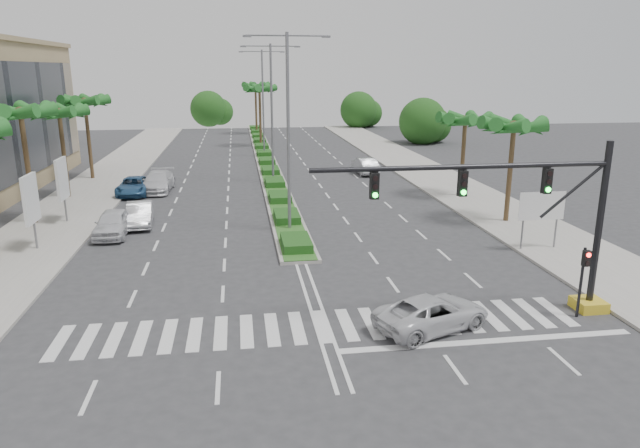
# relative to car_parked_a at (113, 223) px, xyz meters

# --- Properties ---
(ground) EXTENTS (160.00, 160.00, 0.00)m
(ground) POSITION_rel_car_parked_a_xyz_m (10.83, -14.54, -0.79)
(ground) COLOR #333335
(ground) RESTS_ON ground
(footpath_right) EXTENTS (6.00, 120.00, 0.15)m
(footpath_right) POSITION_rel_car_parked_a_xyz_m (26.03, 5.46, -0.72)
(footpath_right) COLOR gray
(footpath_right) RESTS_ON ground
(footpath_left) EXTENTS (6.00, 120.00, 0.15)m
(footpath_left) POSITION_rel_car_parked_a_xyz_m (-4.37, 5.46, -0.72)
(footpath_left) COLOR gray
(footpath_left) RESTS_ON ground
(median) EXTENTS (2.20, 75.00, 0.20)m
(median) POSITION_rel_car_parked_a_xyz_m (10.83, 30.46, -0.69)
(median) COLOR gray
(median) RESTS_ON ground
(median_grass) EXTENTS (1.80, 75.00, 0.04)m
(median_grass) POSITION_rel_car_parked_a_xyz_m (10.83, 30.46, -0.57)
(median_grass) COLOR #276322
(median_grass) RESTS_ON median
(signal_gantry) EXTENTS (12.60, 1.20, 7.20)m
(signal_gantry) POSITION_rel_car_parked_a_xyz_m (20.10, -14.54, 2.67)
(signal_gantry) COLOR gold
(signal_gantry) RESTS_ON ground
(pedestrian_signal) EXTENTS (0.28, 0.36, 3.00)m
(pedestrian_signal) POSITION_rel_car_parked_a_xyz_m (21.43, -15.22, 1.25)
(pedestrian_signal) COLOR black
(pedestrian_signal) RESTS_ON ground
(direction_sign) EXTENTS (2.70, 0.11, 3.40)m
(direction_sign) POSITION_rel_car_parked_a_xyz_m (24.33, -6.55, 1.66)
(direction_sign) COLOR slate
(direction_sign) RESTS_ON ground
(billboard_near) EXTENTS (0.18, 2.10, 4.35)m
(billboard_near) POSITION_rel_car_parked_a_xyz_m (-3.67, -2.54, 2.17)
(billboard_near) COLOR slate
(billboard_near) RESTS_ON ground
(billboard_far) EXTENTS (0.18, 2.10, 4.35)m
(billboard_far) POSITION_rel_car_parked_a_xyz_m (-3.67, 3.46, 2.17)
(billboard_far) COLOR slate
(billboard_far) RESTS_ON ground
(palm_left_mid) EXTENTS (4.57, 4.68, 7.95)m
(palm_left_mid) POSITION_rel_car_parked_a_xyz_m (-5.67, 3.46, 6.28)
(palm_left_mid) COLOR brown
(palm_left_mid) RESTS_ON ground
(palm_left_far) EXTENTS (4.57, 4.68, 7.35)m
(palm_left_far) POSITION_rel_car_parked_a_xyz_m (-5.67, 11.46, 5.70)
(palm_left_far) COLOR brown
(palm_left_far) RESTS_ON ground
(palm_left_end) EXTENTS (4.57, 4.68, 7.75)m
(palm_left_end) POSITION_rel_car_parked_a_xyz_m (-5.67, 19.46, 6.09)
(palm_left_end) COLOR brown
(palm_left_end) RESTS_ON ground
(palm_right_near) EXTENTS (4.57, 4.68, 7.05)m
(palm_right_near) POSITION_rel_car_parked_a_xyz_m (25.33, -0.54, 5.41)
(palm_right_near) COLOR brown
(palm_right_near) RESTS_ON ground
(palm_right_far) EXTENTS (4.57, 4.68, 6.75)m
(palm_right_far) POSITION_rel_car_parked_a_xyz_m (25.33, 7.46, 5.12)
(palm_right_far) COLOR brown
(palm_right_far) RESTS_ON ground
(palm_median_a) EXTENTS (4.57, 4.68, 8.05)m
(palm_median_a) POSITION_rel_car_parked_a_xyz_m (10.83, 40.46, 6.38)
(palm_median_a) COLOR brown
(palm_median_a) RESTS_ON ground
(palm_median_b) EXTENTS (4.57, 4.68, 8.05)m
(palm_median_b) POSITION_rel_car_parked_a_xyz_m (10.83, 55.46, 6.38)
(palm_median_b) COLOR brown
(palm_median_b) RESTS_ON ground
(streetlight_near) EXTENTS (5.10, 0.25, 12.00)m
(streetlight_near) POSITION_rel_car_parked_a_xyz_m (10.83, -0.54, 6.02)
(streetlight_near) COLOR slate
(streetlight_near) RESTS_ON ground
(streetlight_mid) EXTENTS (5.10, 0.25, 12.00)m
(streetlight_mid) POSITION_rel_car_parked_a_xyz_m (10.83, 15.46, 6.02)
(streetlight_mid) COLOR slate
(streetlight_mid) RESTS_ON ground
(streetlight_far) EXTENTS (5.10, 0.25, 12.00)m
(streetlight_far) POSITION_rel_car_parked_a_xyz_m (10.83, 31.46, 6.02)
(streetlight_far) COLOR slate
(streetlight_far) RESTS_ON ground
(car_parked_a) EXTENTS (1.90, 4.66, 1.58)m
(car_parked_a) POSITION_rel_car_parked_a_xyz_m (0.00, 0.00, 0.00)
(car_parked_a) COLOR silver
(car_parked_a) RESTS_ON ground
(car_parked_b) EXTENTS (1.98, 4.63, 1.48)m
(car_parked_b) POSITION_rel_car_parked_a_xyz_m (1.24, 2.27, -0.05)
(car_parked_b) COLOR silver
(car_parked_b) RESTS_ON ground
(car_parked_c) EXTENTS (2.38, 5.14, 1.43)m
(car_parked_c) POSITION_rel_car_parked_a_xyz_m (-0.72, 12.05, -0.08)
(car_parked_c) COLOR #295480
(car_parked_c) RESTS_ON ground
(car_parked_d) EXTENTS (2.57, 5.76, 1.64)m
(car_parked_d) POSITION_rel_car_parked_a_xyz_m (1.05, 13.16, 0.03)
(car_parked_d) COLOR silver
(car_parked_d) RESTS_ON ground
(car_crossing) EXTENTS (5.25, 3.78, 1.33)m
(car_crossing) POSITION_rel_car_parked_a_xyz_m (15.09, -15.34, -0.13)
(car_crossing) COLOR silver
(car_crossing) RESTS_ON ground
(car_right) EXTENTS (1.93, 4.90, 1.59)m
(car_right) POSITION_rel_car_parked_a_xyz_m (20.02, 18.79, 0.00)
(car_right) COLOR silver
(car_right) RESTS_ON ground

